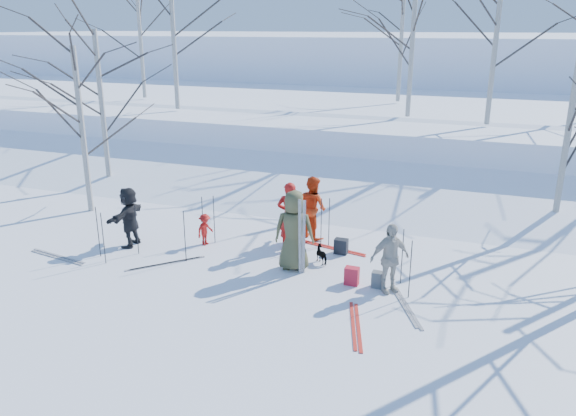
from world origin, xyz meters
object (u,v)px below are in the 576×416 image
at_px(skier_grey_west, 129,217).
at_px(backpack_red, 352,276).
at_px(dog, 323,254).
at_px(skier_red_north, 290,216).
at_px(backpack_grey, 378,280).
at_px(skier_redor_behind, 313,207).
at_px(skier_olive_center, 294,231).
at_px(skier_red_seated, 205,229).
at_px(skier_cream_east, 390,258).
at_px(backpack_dark, 341,246).

xyz_separation_m(skier_grey_west, backpack_red, (6.20, -0.27, -0.61)).
relative_size(dog, backpack_red, 1.25).
bearing_deg(skier_red_north, backpack_grey, 141.21).
height_order(skier_redor_behind, backpack_grey, skier_redor_behind).
xyz_separation_m(skier_olive_center, skier_red_seated, (-2.80, 0.65, -0.56)).
relative_size(skier_redor_behind, backpack_grey, 4.64).
distance_m(skier_red_seated, backpack_red, 4.47).
bearing_deg(skier_cream_east, skier_redor_behind, 95.72).
relative_size(skier_olive_center, skier_redor_behind, 1.12).
bearing_deg(skier_redor_behind, backpack_grey, 168.95).
bearing_deg(backpack_red, backpack_dark, 112.90).
height_order(skier_olive_center, dog, skier_olive_center).
distance_m(backpack_red, backpack_dark, 1.85).
bearing_deg(backpack_grey, skier_red_north, 151.06).
relative_size(skier_red_north, backpack_red, 4.38).
distance_m(skier_redor_behind, backpack_red, 3.21).
bearing_deg(skier_cream_east, dog, 111.86).
bearing_deg(backpack_red, skier_redor_behind, 124.80).
distance_m(skier_cream_east, dog, 2.19).
bearing_deg(dog, skier_olive_center, -2.59).
relative_size(skier_redor_behind, backpack_red, 4.20).
xyz_separation_m(skier_olive_center, backpack_dark, (0.83, 1.33, -0.79)).
relative_size(skier_cream_east, backpack_red, 3.82).
distance_m(skier_cream_east, backpack_grey, 0.67).
bearing_deg(backpack_grey, skier_grey_west, 178.23).
relative_size(skier_olive_center, backpack_dark, 4.96).
relative_size(skier_olive_center, skier_red_seated, 2.27).
bearing_deg(skier_cream_east, backpack_red, 137.05).
height_order(skier_red_north, skier_red_seated, skier_red_north).
bearing_deg(skier_redor_behind, skier_red_north, 108.71).
relative_size(dog, backpack_grey, 1.38).
bearing_deg(backpack_red, dog, 136.07).
bearing_deg(skier_redor_behind, skier_olive_center, 131.70).
bearing_deg(dog, skier_redor_behind, -113.50).
bearing_deg(skier_red_seated, backpack_dark, -66.52).
bearing_deg(dog, skier_grey_west, -42.11).
bearing_deg(skier_cream_east, backpack_dark, 92.41).
height_order(skier_red_north, backpack_dark, skier_red_north).
xyz_separation_m(skier_red_north, skier_grey_west, (-4.10, -1.29, -0.10)).
height_order(skier_red_north, skier_redor_behind, skier_red_north).
xyz_separation_m(skier_redor_behind, skier_cream_east, (2.64, -2.63, -0.08)).
bearing_deg(skier_red_north, skier_olive_center, 105.11).
bearing_deg(backpack_grey, skier_red_seated, 169.01).
xyz_separation_m(skier_olive_center, backpack_red, (1.55, -0.37, -0.78)).
xyz_separation_m(skier_redor_behind, backpack_dark, (1.07, -0.88, -0.68)).
distance_m(skier_olive_center, backpack_grey, 2.32).
height_order(skier_redor_behind, dog, skier_redor_behind).
height_order(skier_red_north, skier_cream_east, skier_red_north).
bearing_deg(dog, skier_red_seated, -50.69).
xyz_separation_m(dog, backpack_dark, (0.28, 0.74, -0.02)).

